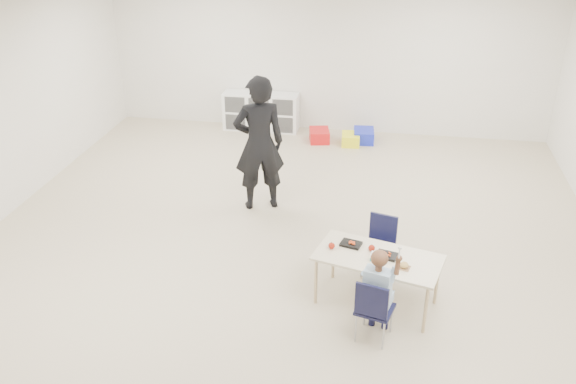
% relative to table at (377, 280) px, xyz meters
% --- Properties ---
extents(room, '(9.00, 9.02, 2.80)m').
position_rel_table_xyz_m(room, '(-1.16, 0.79, 1.09)').
color(room, beige).
rests_on(room, ground).
extents(table, '(1.45, 0.97, 0.61)m').
position_rel_table_xyz_m(table, '(0.00, 0.00, 0.00)').
color(table, beige).
rests_on(table, ground).
extents(chair_near, '(0.42, 0.41, 0.73)m').
position_rel_table_xyz_m(chair_near, '(0.01, -0.57, 0.06)').
color(chair_near, black).
rests_on(chair_near, ground).
extents(chair_far, '(0.42, 0.41, 0.73)m').
position_rel_table_xyz_m(chair_far, '(-0.01, 0.57, 0.06)').
color(chair_far, black).
rests_on(chair_far, ground).
extents(child, '(0.59, 0.59, 1.15)m').
position_rel_table_xyz_m(child, '(0.01, -0.57, 0.27)').
color(child, '#A4C2DF').
rests_on(child, chair_near).
extents(lunch_tray_near, '(0.25, 0.21, 0.03)m').
position_rel_table_xyz_m(lunch_tray_near, '(0.09, 0.01, 0.31)').
color(lunch_tray_near, black).
rests_on(lunch_tray_near, table).
extents(lunch_tray_far, '(0.25, 0.21, 0.03)m').
position_rel_table_xyz_m(lunch_tray_far, '(-0.31, 0.18, 0.31)').
color(lunch_tray_far, black).
rests_on(lunch_tray_far, table).
extents(milk_carton, '(0.09, 0.09, 0.10)m').
position_rel_table_xyz_m(milk_carton, '(-0.04, -0.09, 0.35)').
color(milk_carton, white).
rests_on(milk_carton, table).
extents(bread_roll, '(0.09, 0.09, 0.07)m').
position_rel_table_xyz_m(bread_roll, '(0.27, -0.17, 0.33)').
color(bread_roll, tan).
rests_on(bread_roll, table).
extents(apple_near, '(0.07, 0.07, 0.07)m').
position_rel_table_xyz_m(apple_near, '(-0.08, 0.10, 0.34)').
color(apple_near, maroon).
rests_on(apple_near, table).
extents(apple_far, '(0.07, 0.07, 0.07)m').
position_rel_table_xyz_m(apple_far, '(-0.51, 0.08, 0.34)').
color(apple_far, maroon).
rests_on(apple_far, table).
extents(cubby_shelf, '(1.40, 0.40, 0.70)m').
position_rel_table_xyz_m(cubby_shelf, '(-2.36, 5.07, 0.04)').
color(cubby_shelf, white).
rests_on(cubby_shelf, ground).
extents(adult, '(0.82, 0.69, 1.93)m').
position_rel_table_xyz_m(adult, '(-1.73, 2.03, 0.66)').
color(adult, black).
rests_on(adult, ground).
extents(bin_red, '(0.42, 0.50, 0.21)m').
position_rel_table_xyz_m(bin_red, '(-1.20, 4.66, -0.20)').
color(bin_red, red).
rests_on(bin_red, ground).
extents(bin_yellow, '(0.34, 0.42, 0.20)m').
position_rel_table_xyz_m(bin_yellow, '(-0.64, 4.59, -0.21)').
color(bin_yellow, '#F8F71A').
rests_on(bin_yellow, ground).
extents(bin_blue, '(0.39, 0.48, 0.22)m').
position_rel_table_xyz_m(bin_blue, '(-0.41, 4.77, -0.20)').
color(bin_blue, '#1A29C9').
rests_on(bin_blue, ground).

